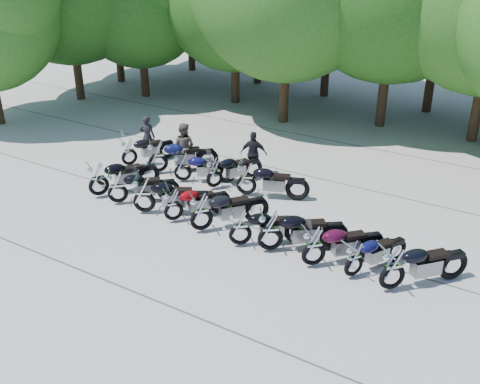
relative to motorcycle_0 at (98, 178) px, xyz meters
The scene contains 19 objects.
ground 5.20m from the motorcycle_0, ahead, with size 90.00×90.00×0.00m, color #9B948C.
motorcycle_0 is the anchor object (origin of this frame).
motorcycle_1 0.93m from the motorcycle_0, ahead, with size 0.71×2.32×1.31m, color black, non-canonical shape.
motorcycle_2 2.14m from the motorcycle_0, ahead, with size 0.76×2.51×1.42m, color black, non-canonical shape.
motorcycle_3 3.27m from the motorcycle_0, ahead, with size 0.66×2.18×1.23m, color maroon, non-canonical shape.
motorcycle_4 4.39m from the motorcycle_0, ahead, with size 0.76×2.49×1.41m, color black, non-canonical shape.
motorcycle_5 5.84m from the motorcycle_0, ahead, with size 0.71×2.33×1.32m, color black, non-canonical shape.
motorcycle_6 6.72m from the motorcycle_0, ahead, with size 0.77×2.54×1.44m, color black, non-canonical shape.
motorcycle_7 8.09m from the motorcycle_0, ahead, with size 0.73×2.39×1.35m, color #3A071D, non-canonical shape.
motorcycle_8 9.20m from the motorcycle_0, ahead, with size 0.65×2.12×1.20m, color #0C0D36, non-canonical shape.
motorcycle_9 10.25m from the motorcycle_0, ahead, with size 0.77×2.51×1.42m, color black, non-canonical shape.
motorcycle_10 2.78m from the motorcycle_0, 110.12° to the left, with size 0.68×2.22×1.26m, color black, non-canonical shape.
motorcycle_11 2.67m from the motorcycle_0, 80.45° to the left, with size 0.78×2.57×1.45m, color #0E123E, non-canonical shape.
motorcycle_12 3.01m from the motorcycle_0, 55.85° to the left, with size 0.67×2.19×1.24m, color #100E3E, non-canonical shape.
motorcycle_13 3.97m from the motorcycle_0, 41.51° to the left, with size 0.69×2.27×1.29m, color black, non-canonical shape.
motorcycle_14 5.03m from the motorcycle_0, 32.36° to the left, with size 0.74×2.44×1.38m, color black, non-canonical shape.
rider_0 3.87m from the motorcycle_0, 104.46° to the left, with size 0.63×0.41×1.73m, color black.
rider_1 3.61m from the motorcycle_0, 73.10° to the left, with size 0.91×0.71×1.87m, color brown.
rider_2 5.65m from the motorcycle_0, 51.36° to the left, with size 0.99×0.41×1.69m, color black.
Camera 1 is at (8.08, -11.64, 8.42)m, focal length 42.00 mm.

